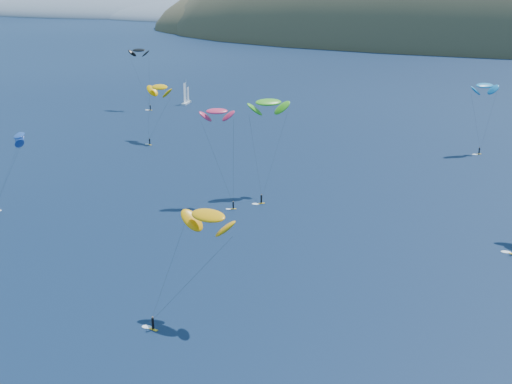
% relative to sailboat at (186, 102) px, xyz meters
% --- Properties ---
extents(headland, '(460.00, 250.00, 60.00)m').
position_rel_sailboat_xyz_m(headland, '(-355.19, 543.83, -4.22)').
color(headland, slate).
rests_on(headland, ground).
extents(sailboat, '(7.73, 6.65, 9.45)m').
position_rel_sailboat_xyz_m(sailboat, '(0.00, 0.00, 0.00)').
color(sailboat, white).
rests_on(sailboat, ground).
extents(kitesurfer_1, '(10.82, 12.33, 18.81)m').
position_rel_sailboat_xyz_m(kitesurfer_1, '(21.20, -58.33, 15.18)').
color(kitesurfer_1, yellow).
rests_on(kitesurfer_1, ground).
extents(kitesurfer_2, '(10.92, 11.49, 17.88)m').
position_rel_sailboat_xyz_m(kitesurfer_2, '(84.69, -158.79, 14.47)').
color(kitesurfer_2, yellow).
rests_on(kitesurfer_2, ground).
extents(kitesurfer_3, '(10.10, 15.38, 23.47)m').
position_rel_sailboat_xyz_m(kitesurfer_3, '(70.63, -96.73, 19.93)').
color(kitesurfer_3, yellow).
rests_on(kitesurfer_3, ground).
extents(kitesurfer_4, '(9.03, 8.87, 21.16)m').
position_rel_sailboat_xyz_m(kitesurfer_4, '(113.15, -38.26, 17.88)').
color(kitesurfer_4, yellow).
rests_on(kitesurfer_4, ground).
extents(kitesurfer_9, '(10.37, 8.48, 22.19)m').
position_rel_sailboat_xyz_m(kitesurfer_9, '(62.83, -107.73, 19.26)').
color(kitesurfer_9, yellow).
rests_on(kitesurfer_9, ground).
extents(kitesurfer_10, '(7.57, 12.53, 17.30)m').
position_rel_sailboat_xyz_m(kitesurfer_10, '(23.69, -125.14, 14.26)').
color(kitesurfer_10, yellow).
rests_on(kitesurfer_10, ground).
extents(kitesurfer_12, '(10.78, 6.23, 23.69)m').
position_rel_sailboat_xyz_m(kitesurfer_12, '(-12.11, -13.42, 20.59)').
color(kitesurfer_12, yellow).
rests_on(kitesurfer_12, ground).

